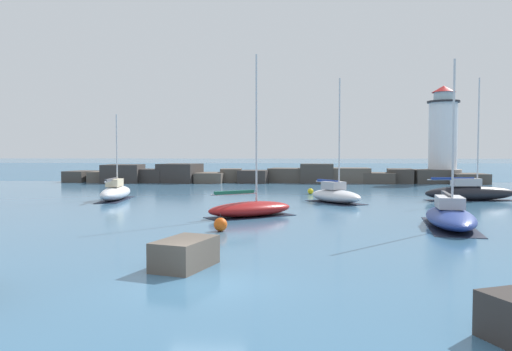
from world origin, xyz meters
The scene contains 12 objects.
ground_plane centered at (0.00, 0.00, 0.00)m, with size 600.00×600.00×0.00m, color #3D6B8E.
open_sea_beyond centered at (0.00, 112.27, 0.00)m, with size 400.00×116.00×0.01m.
breakwater_jetty centered at (-0.37, 52.09, 0.98)m, with size 56.66×7.14×2.57m.
lighthouse centered at (24.14, 53.61, 5.64)m, with size 5.00×5.00×13.08m.
foreground_rocks centered at (-2.68, -1.83, 0.60)m, with size 19.48×8.73×1.48m.
sailboat_moored_0 centered at (-11.97, 26.96, 0.68)m, with size 2.31×6.96×7.42m.
sailboat_moored_1 centered at (0.40, 16.45, 0.53)m, with size 6.17×5.26×10.37m.
sailboat_moored_2 centered at (18.43, 27.98, 0.73)m, with size 8.03×2.54×10.43m.
sailboat_moored_3 centered at (6.78, 25.55, 0.65)m, with size 5.04×5.96×10.06m.
sailboat_moored_4 centered at (11.75, 12.69, 0.60)m, with size 3.87×8.17×9.12m.
mooring_buoy_orange_near centered at (-0.77, 10.40, 0.36)m, with size 0.72×0.72×0.92m.
mooring_buoy_far_side centered at (5.21, 33.81, 0.28)m, with size 0.57×0.57×0.77m.
Camera 1 is at (2.47, -15.32, 4.14)m, focal length 35.00 mm.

